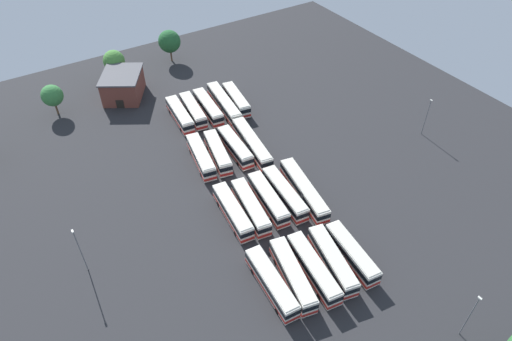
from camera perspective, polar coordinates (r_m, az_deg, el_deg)
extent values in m
plane|color=#28282B|center=(87.99, -0.67, -1.12)|extent=(129.67, 129.67, 0.00)
cube|color=silver|center=(75.16, 11.89, -10.14)|extent=(12.12, 3.87, 2.91)
cube|color=beige|center=(73.99, 12.05, -9.41)|extent=(11.62, 3.62, 0.14)
cube|color=black|center=(74.80, 11.94, -9.92)|extent=(12.18, 3.92, 0.93)
cube|color=red|center=(75.79, 11.80, -10.53)|extent=(12.18, 3.92, 0.58)
cube|color=black|center=(77.64, 9.45, -6.83)|extent=(0.30, 2.07, 1.07)
cylinder|color=black|center=(77.37, 9.49, -9.14)|extent=(1.03, 0.41, 1.00)
cylinder|color=black|center=(78.37, 10.93, -8.53)|extent=(1.03, 0.41, 1.00)
cylinder|color=black|center=(74.03, 12.64, -13.05)|extent=(1.03, 0.41, 1.00)
cylinder|color=black|center=(75.07, 14.11, -12.35)|extent=(1.03, 0.41, 1.00)
cube|color=silver|center=(73.76, 9.54, -11.05)|extent=(12.92, 5.14, 2.91)
cube|color=beige|center=(72.56, 9.67, -10.32)|extent=(12.39, 4.84, 0.14)
cube|color=black|center=(73.39, 9.58, -10.83)|extent=(12.99, 5.19, 0.93)
cube|color=red|center=(74.40, 9.47, -11.43)|extent=(12.99, 5.19, 0.58)
cube|color=black|center=(76.73, 7.42, -7.30)|extent=(0.50, 2.04, 1.07)
cylinder|color=black|center=(76.38, 7.29, -9.71)|extent=(1.04, 0.50, 1.00)
cylinder|color=black|center=(77.18, 8.87, -9.21)|extent=(1.04, 0.50, 1.00)
cylinder|color=black|center=(72.46, 10.04, -14.21)|extent=(1.04, 0.50, 1.00)
cylinder|color=black|center=(73.30, 11.69, -13.62)|extent=(1.04, 0.50, 1.00)
cube|color=silver|center=(72.38, 7.19, -12.11)|extent=(13.27, 4.30, 2.91)
cube|color=beige|center=(71.17, 7.30, -11.38)|extent=(12.72, 4.03, 0.14)
cube|color=black|center=(72.01, 7.23, -11.89)|extent=(13.34, 4.35, 0.93)
cube|color=red|center=(73.04, 7.14, -12.48)|extent=(13.34, 4.35, 0.58)
cube|color=black|center=(75.32, 4.75, -8.24)|extent=(0.34, 2.07, 1.07)
cylinder|color=black|center=(75.02, 4.78, -10.74)|extent=(1.03, 0.43, 1.00)
cylinder|color=black|center=(75.80, 6.36, -10.14)|extent=(1.03, 0.43, 1.00)
cylinder|color=black|center=(71.15, 7.93, -15.39)|extent=(1.03, 0.43, 1.00)
cylinder|color=black|center=(71.98, 9.58, -14.69)|extent=(1.03, 0.43, 1.00)
cube|color=silver|center=(71.37, 4.60, -12.93)|extent=(13.14, 5.20, 2.91)
cube|color=beige|center=(70.13, 4.66, -12.21)|extent=(12.59, 4.89, 0.14)
cube|color=black|center=(70.99, 4.62, -12.71)|extent=(13.21, 5.25, 0.93)
cube|color=red|center=(72.03, 4.56, -13.30)|extent=(13.21, 5.25, 0.58)
cube|color=black|center=(74.47, 2.62, -8.89)|extent=(0.50, 2.04, 1.07)
cylinder|color=black|center=(74.21, 2.45, -11.40)|extent=(1.04, 0.50, 1.00)
cylinder|color=black|center=(74.81, 4.14, -10.89)|extent=(1.04, 0.50, 1.00)
cylinder|color=black|center=(70.13, 4.98, -16.28)|extent=(1.04, 0.50, 1.00)
cylinder|color=black|center=(70.77, 6.77, -15.69)|extent=(1.04, 0.50, 1.00)
cube|color=silver|center=(70.37, 1.95, -13.91)|extent=(12.74, 3.55, 2.91)
cube|color=beige|center=(69.12, 1.98, -13.19)|extent=(12.22, 3.31, 0.14)
cube|color=black|center=(69.99, 1.96, -13.69)|extent=(12.80, 3.59, 0.93)
cube|color=red|center=(71.05, 1.94, -14.28)|extent=(12.80, 3.59, 0.58)
cube|color=black|center=(73.20, -0.46, -10.05)|extent=(0.23, 2.07, 1.07)
cylinder|color=black|center=(73.04, -0.40, -12.58)|extent=(1.02, 0.38, 1.00)
cylinder|color=black|center=(73.69, 1.24, -11.90)|extent=(1.02, 0.38, 1.00)
cylinder|color=black|center=(69.29, 2.68, -17.21)|extent=(1.02, 0.38, 1.00)
cylinder|color=black|center=(69.98, 4.41, -16.43)|extent=(1.02, 0.38, 1.00)
cube|color=silver|center=(83.76, 6.01, -2.46)|extent=(15.65, 5.24, 2.91)
cube|color=beige|center=(82.71, 6.08, -1.71)|extent=(15.00, 4.93, 0.14)
cube|color=black|center=(83.44, 6.03, -2.23)|extent=(15.73, 5.29, 0.93)
cube|color=red|center=(84.33, 5.97, -2.86)|extent=(15.73, 5.29, 0.58)
cube|color=black|center=(88.42, 3.81, 1.03)|extent=(0.43, 2.05, 1.07)
cube|color=#47474C|center=(82.71, 6.53, -3.22)|extent=(1.35, 2.70, 2.79)
cylinder|color=black|center=(87.27, 3.87, -1.23)|extent=(1.04, 0.47, 1.00)
cylinder|color=black|center=(88.08, 5.25, -0.84)|extent=(1.04, 0.47, 1.00)
cylinder|color=black|center=(81.34, 6.71, -5.49)|extent=(1.04, 0.47, 1.00)
cylinder|color=black|center=(82.21, 8.16, -5.02)|extent=(1.04, 0.47, 1.00)
cube|color=silver|center=(82.77, 3.62, -2.94)|extent=(13.24, 3.85, 2.91)
cube|color=beige|center=(81.71, 3.66, -2.18)|extent=(12.70, 3.60, 0.14)
cube|color=black|center=(82.45, 3.63, -2.71)|extent=(13.31, 3.90, 0.93)
cube|color=red|center=(83.35, 3.60, -3.34)|extent=(13.31, 3.90, 0.58)
cube|color=black|center=(86.53, 1.54, 0.05)|extent=(0.27, 2.07, 1.07)
cylinder|color=black|center=(85.75, 1.59, -2.08)|extent=(1.03, 0.40, 1.00)
cylinder|color=black|center=(86.58, 2.96, -1.61)|extent=(1.03, 0.40, 1.00)
cylinder|color=black|center=(80.85, 4.25, -5.63)|extent=(1.03, 0.40, 1.00)
cylinder|color=black|center=(81.73, 5.68, -5.09)|extent=(1.03, 0.40, 1.00)
cube|color=silver|center=(81.70, 1.53, -3.60)|extent=(12.64, 4.15, 2.91)
cube|color=beige|center=(80.62, 1.55, -2.84)|extent=(12.12, 3.89, 0.14)
cube|color=black|center=(81.37, 1.54, -3.37)|extent=(12.70, 4.20, 0.93)
cube|color=red|center=(82.28, 1.52, -4.00)|extent=(12.70, 4.20, 0.58)
cube|color=black|center=(85.36, -0.27, -0.63)|extent=(0.33, 2.07, 1.07)
cylinder|color=black|center=(84.69, -0.32, -2.75)|extent=(1.03, 0.43, 1.00)
cylinder|color=black|center=(85.40, 1.10, -2.29)|extent=(1.03, 0.43, 1.00)
cylinder|color=black|center=(79.89, 1.96, -6.26)|extent=(1.03, 0.43, 1.00)
cylinder|color=black|center=(80.64, 3.46, -5.74)|extent=(1.03, 0.43, 1.00)
cube|color=silver|center=(80.28, -0.68, -4.61)|extent=(12.83, 4.49, 2.91)
cube|color=beige|center=(79.19, -0.69, -3.85)|extent=(12.30, 4.21, 0.14)
cube|color=black|center=(79.95, -0.69, -4.38)|extent=(12.90, 4.54, 0.93)
cube|color=red|center=(80.87, -0.68, -5.01)|extent=(12.90, 4.54, 0.58)
cube|color=black|center=(84.07, -2.34, -1.48)|extent=(0.39, 2.06, 1.07)
cylinder|color=black|center=(83.43, -2.45, -3.65)|extent=(1.03, 0.45, 1.00)
cylinder|color=black|center=(84.01, -0.97, -3.21)|extent=(1.03, 0.45, 1.00)
cylinder|color=black|center=(78.48, -0.37, -7.38)|extent=(1.03, 0.45, 1.00)
cylinder|color=black|center=(79.09, 1.20, -6.88)|extent=(1.03, 0.45, 1.00)
cube|color=silver|center=(79.65, -2.94, -5.16)|extent=(12.71, 3.94, 2.91)
cube|color=beige|center=(78.55, -2.98, -4.40)|extent=(12.19, 3.68, 0.14)
cube|color=black|center=(79.31, -2.96, -4.93)|extent=(12.77, 3.98, 0.93)
cube|color=red|center=(80.24, -2.92, -5.56)|extent=(12.77, 3.98, 0.58)
cube|color=black|center=(83.39, -4.67, -2.05)|extent=(0.30, 2.07, 1.07)
cylinder|color=black|center=(82.80, -4.72, -4.23)|extent=(1.03, 0.41, 1.00)
cylinder|color=black|center=(83.35, -3.24, -3.74)|extent=(1.03, 0.41, 1.00)
cylinder|color=black|center=(77.89, -2.56, -7.94)|extent=(1.03, 0.41, 1.00)
cylinder|color=black|center=(78.48, -0.99, -7.38)|extent=(1.03, 0.41, 1.00)
cube|color=silver|center=(93.64, -0.53, 3.38)|extent=(15.65, 4.80, 2.91)
cube|color=beige|center=(92.70, -0.53, 4.12)|extent=(15.01, 4.51, 0.14)
cube|color=black|center=(93.35, -0.53, 3.60)|extent=(15.73, 4.85, 0.93)
cube|color=red|center=(94.14, -0.52, 2.99)|extent=(15.73, 4.85, 0.58)
cube|color=black|center=(99.04, -2.31, 6.18)|extent=(0.37, 2.06, 1.07)
cube|color=#47474C|center=(92.42, -0.11, 2.78)|extent=(1.27, 2.69, 2.79)
cylinder|color=black|center=(97.57, -2.27, 4.23)|extent=(1.03, 0.45, 1.00)
cylinder|color=black|center=(98.25, -1.00, 4.56)|extent=(1.03, 0.45, 1.00)
cylinder|color=black|center=(90.69, -0.01, 0.86)|extent=(1.03, 0.45, 1.00)
cylinder|color=black|center=(91.42, 1.33, 1.24)|extent=(1.03, 0.45, 1.00)
cube|color=silver|center=(92.85, -2.62, 2.95)|extent=(12.13, 3.49, 2.91)
cube|color=beige|center=(91.90, -2.65, 3.69)|extent=(11.63, 3.25, 0.14)
cube|color=black|center=(92.56, -2.63, 3.17)|extent=(12.19, 3.54, 0.93)
cube|color=red|center=(93.36, -2.60, 2.56)|extent=(12.19, 3.54, 0.58)
cube|color=black|center=(96.87, -4.16, 5.17)|extent=(0.23, 2.07, 1.07)
cylinder|color=black|center=(95.94, -4.18, 3.38)|extent=(1.02, 0.38, 1.00)
cylinder|color=black|center=(96.65, -2.92, 3.78)|extent=(1.02, 0.38, 1.00)
cylinder|color=black|center=(90.68, -2.25, 0.82)|extent=(1.02, 0.38, 1.00)
cylinder|color=black|center=(91.44, -0.94, 1.26)|extent=(1.02, 0.38, 1.00)
cube|color=silver|center=(91.70, -4.81, 2.25)|extent=(12.20, 4.98, 2.91)
cube|color=beige|center=(90.74, -4.86, 2.99)|extent=(11.70, 4.69, 0.14)
cube|color=black|center=(91.41, -4.83, 2.47)|extent=(12.27, 5.03, 0.93)
cube|color=red|center=(92.22, -4.78, 1.86)|extent=(12.27, 5.03, 0.58)
cube|color=black|center=(95.94, -5.84, 4.64)|extent=(0.49, 2.04, 1.07)
cylinder|color=black|center=(95.09, -6.07, 2.84)|extent=(1.04, 0.50, 1.00)
cylinder|color=black|center=(95.50, -4.73, 3.14)|extent=(1.04, 0.50, 1.00)
cylinder|color=black|center=(89.56, -4.81, 0.05)|extent=(1.04, 0.50, 1.00)
cylinder|color=black|center=(90.00, -3.39, 0.39)|extent=(1.04, 0.50, 1.00)
cube|color=silver|center=(91.07, -6.91, 1.73)|extent=(12.50, 4.67, 2.91)
cube|color=beige|center=(90.10, -6.99, 2.48)|extent=(11.98, 4.39, 0.14)
cube|color=black|center=(90.77, -6.94, 1.96)|extent=(12.56, 4.72, 0.93)
cube|color=red|center=(91.59, -6.87, 1.34)|extent=(12.56, 4.72, 0.58)
cube|color=black|center=(95.42, -8.00, 4.18)|extent=(0.43, 2.05, 1.07)
cylinder|color=black|center=(94.54, -8.19, 2.35)|extent=(1.04, 0.47, 1.00)
cylinder|color=black|center=(94.93, -6.84, 2.69)|extent=(1.04, 0.47, 1.00)
cylinder|color=black|center=(88.88, -6.86, -0.52)|extent=(1.04, 0.47, 1.00)
cylinder|color=black|center=(89.29, -5.44, -0.15)|extent=(1.04, 0.47, 1.00)
cube|color=silver|center=(107.15, -2.50, 8.85)|extent=(12.15, 4.43, 2.91)
cube|color=beige|center=(106.33, -2.52, 9.53)|extent=(11.65, 4.15, 0.14)
cube|color=black|center=(106.90, -2.50, 9.05)|extent=(12.22, 4.48, 0.93)
cube|color=red|center=(107.59, -2.48, 8.48)|extent=(12.22, 4.48, 0.58)
cube|color=black|center=(111.63, -3.62, 10.61)|extent=(0.40, 2.06, 1.07)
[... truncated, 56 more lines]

